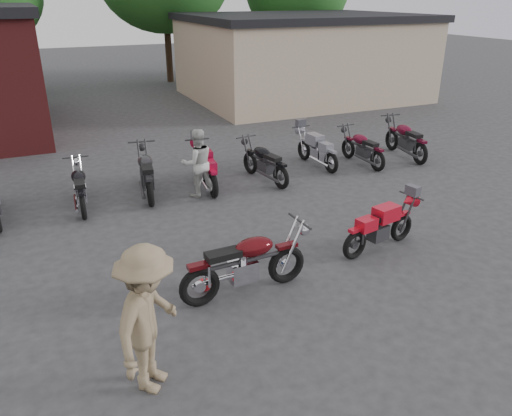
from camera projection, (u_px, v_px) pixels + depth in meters
name	position (u px, v px, depth m)	size (l,w,h in m)	color
ground	(287.00, 288.00, 8.50)	(90.00, 90.00, 0.00)	#323234
stucco_building	(301.00, 59.00, 23.57)	(10.00, 8.00, 3.50)	tan
tree_3	(296.00, 8.00, 29.94)	(6.08, 6.08, 7.60)	#13471A
vintage_motorcycle	(247.00, 259.00, 8.13)	(2.18, 0.72, 1.27)	#4B090D
sportbike	(381.00, 224.00, 9.61)	(1.82, 0.60, 1.05)	red
helmet	(204.00, 285.00, 8.39)	(0.25, 0.25, 0.23)	red
person_light	(198.00, 163.00, 12.09)	(0.82, 0.64, 1.68)	#BBBCB7
person_tan	(149.00, 320.00, 6.03)	(1.28, 0.74, 1.98)	#897454
row_bike_2	(80.00, 185.00, 11.51)	(1.90, 0.63, 1.10)	black
row_bike_3	(146.00, 171.00, 12.24)	(2.13, 0.70, 1.24)	#27272A
row_bike_4	(206.00, 166.00, 12.71)	(2.02, 0.67, 1.17)	#B90F35
row_bike_5	(264.00, 160.00, 13.17)	(1.96, 0.65, 1.14)	black
row_bike_6	(317.00, 148.00, 14.32)	(1.90, 0.63, 1.10)	gray
row_bike_7	(362.00, 146.00, 14.48)	(1.89, 0.62, 1.10)	#580B1F
row_bike_8	(406.00, 137.00, 15.11)	(2.11, 0.70, 1.23)	#570A20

